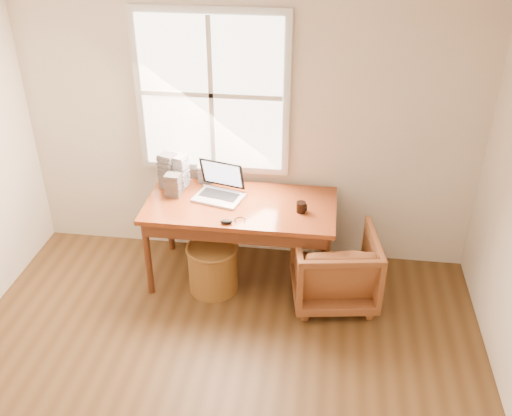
{
  "coord_description": "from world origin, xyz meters",
  "views": [
    {
      "loc": [
        0.69,
        -2.3,
        3.13
      ],
      "look_at": [
        0.15,
        1.65,
        0.8
      ],
      "focal_mm": 40.0,
      "sensor_mm": 36.0,
      "label": 1
    }
  ],
  "objects": [
    {
      "name": "laptop",
      "position": [
        -0.2,
        1.85,
        0.88
      ],
      "size": [
        0.44,
        0.45,
        0.26
      ],
      "primitive_type": null,
      "rotation": [
        0.0,
        0.0,
        -0.26
      ],
      "color": "silver",
      "rests_on": "desk"
    },
    {
      "name": "cd_stack_c",
      "position": [
        -0.68,
        2.02,
        0.9
      ],
      "size": [
        0.17,
        0.16,
        0.31
      ],
      "primitive_type": "cube",
      "rotation": [
        0.0,
        0.0,
        -0.35
      ],
      "color": "gray",
      "rests_on": "desk"
    },
    {
      "name": "armchair",
      "position": [
        0.82,
        1.59,
        0.32
      ],
      "size": [
        0.78,
        0.8,
        0.64
      ],
      "primitive_type": "imported",
      "rotation": [
        0.0,
        0.0,
        3.3
      ],
      "color": "brown",
      "rests_on": "room_shell"
    },
    {
      "name": "desk",
      "position": [
        0.0,
        1.8,
        0.73
      ],
      "size": [
        1.6,
        0.8,
        0.04
      ],
      "primitive_type": "cube",
      "color": "brown",
      "rests_on": "room_shell"
    },
    {
      "name": "room_shell",
      "position": [
        -0.02,
        0.16,
        1.32
      ],
      "size": [
        4.04,
        4.54,
        2.64
      ],
      "color": "brown",
      "rests_on": "ground"
    },
    {
      "name": "coffee_mug",
      "position": [
        0.51,
        1.73,
        0.79
      ],
      "size": [
        0.1,
        0.1,
        0.09
      ],
      "primitive_type": "cylinder",
      "rotation": [
        0.0,
        0.0,
        -0.35
      ],
      "color": "black",
      "rests_on": "desk"
    },
    {
      "name": "cd_stack_b",
      "position": [
        -0.6,
        1.86,
        0.85
      ],
      "size": [
        0.13,
        0.12,
        0.2
      ],
      "primitive_type": "cube",
      "rotation": [
        0.0,
        0.0,
        -0.05
      ],
      "color": "#29282E",
      "rests_on": "desk"
    },
    {
      "name": "mouse",
      "position": [
        -0.06,
        1.47,
        0.77
      ],
      "size": [
        0.1,
        0.07,
        0.03
      ],
      "primitive_type": "ellipsoid",
      "rotation": [
        0.0,
        0.0,
        0.11
      ],
      "color": "black",
      "rests_on": "desk"
    },
    {
      "name": "cd_stack_a",
      "position": [
        -0.59,
        2.04,
        0.9
      ],
      "size": [
        0.18,
        0.17,
        0.3
      ],
      "primitive_type": "cube",
      "rotation": [
        0.0,
        0.0,
        -0.24
      ],
      "color": "silver",
      "rests_on": "desk"
    },
    {
      "name": "wicker_stool",
      "position": [
        -0.21,
        1.59,
        0.21
      ],
      "size": [
        0.48,
        0.48,
        0.42
      ],
      "primitive_type": "cylinder",
      "rotation": [
        0.0,
        0.0,
        -0.14
      ],
      "color": "brown",
      "rests_on": "room_shell"
    },
    {
      "name": "cd_stack_d",
      "position": [
        -0.37,
        2.16,
        0.83
      ],
      "size": [
        0.13,
        0.12,
        0.16
      ],
      "primitive_type": "cube",
      "rotation": [
        0.0,
        0.0,
        0.05
      ],
      "color": "silver",
      "rests_on": "desk"
    }
  ]
}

